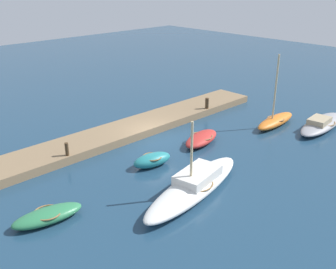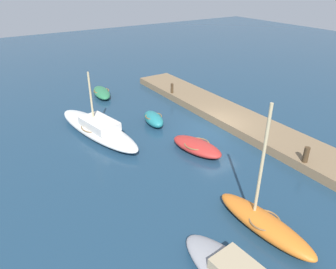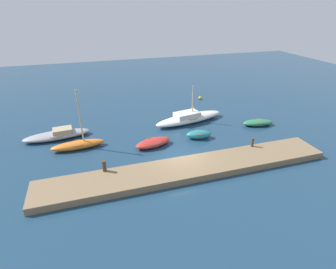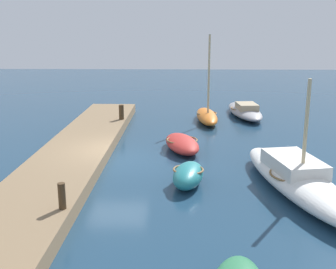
{
  "view_description": "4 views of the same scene",
  "coord_description": "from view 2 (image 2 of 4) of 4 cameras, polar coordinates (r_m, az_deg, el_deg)",
  "views": [
    {
      "loc": [
        15.98,
        17.96,
        10.14
      ],
      "look_at": [
        0.18,
        1.51,
        0.74
      ],
      "focal_mm": 42.27,
      "sensor_mm": 36.0,
      "label": 1
    },
    {
      "loc": [
        -13.48,
        12.35,
        8.95
      ],
      "look_at": [
        -0.7,
        4.11,
        1.08
      ],
      "focal_mm": 33.66,
      "sensor_mm": 36.0,
      "label": 2
    },
    {
      "loc": [
        -6.38,
        -17.0,
        11.29
      ],
      "look_at": [
        0.02,
        3.48,
        0.55
      ],
      "focal_mm": 28.49,
      "sensor_mm": 36.0,
      "label": 3
    },
    {
      "loc": [
        16.75,
        2.65,
        5.39
      ],
      "look_at": [
        -0.51,
        2.15,
        1.02
      ],
      "focal_mm": 44.41,
      "sensor_mm": 36.0,
      "label": 4
    }
  ],
  "objects": [
    {
      "name": "ground_plane",
      "position": [
        20.36,
        8.69,
        0.94
      ],
      "size": [
        84.0,
        84.0,
        0.0
      ],
      "primitive_type": "plane",
      "color": "navy"
    },
    {
      "name": "dock_platform",
      "position": [
        21.39,
        12.41,
        2.7
      ],
      "size": [
        21.78,
        2.87,
        0.51
      ],
      "primitive_type": "cube",
      "color": "#846B4C",
      "rests_on": "ground_plane"
    },
    {
      "name": "rowboat_red",
      "position": [
        17.55,
        5.24,
        -2.16
      ],
      "size": [
        3.45,
        2.06,
        0.66
      ],
      "rotation": [
        0.0,
        0.0,
        0.23
      ],
      "color": "#B72D28",
      "rests_on": "ground_plane"
    },
    {
      "name": "dinghy_teal",
      "position": [
        20.66,
        -2.62,
        2.85
      ],
      "size": [
        2.46,
        1.43,
        0.76
      ],
      "rotation": [
        0.0,
        0.0,
        -0.18
      ],
      "color": "teal",
      "rests_on": "ground_plane"
    },
    {
      "name": "rowboat_orange",
      "position": [
        13.08,
        16.98,
        -15.0
      ],
      "size": [
        4.47,
        1.41,
        5.15
      ],
      "rotation": [
        0.0,
        0.0,
        0.06
      ],
      "color": "orange",
      "rests_on": "ground_plane"
    },
    {
      "name": "sailboat_white",
      "position": [
        19.64,
        -12.64,
        1.12
      ],
      "size": [
        7.9,
        3.23,
        3.91
      ],
      "rotation": [
        0.0,
        0.0,
        0.19
      ],
      "color": "white",
      "rests_on": "ground_plane"
    },
    {
      "name": "rowboat_green",
      "position": [
        26.15,
        -11.93,
        7.45
      ],
      "size": [
        3.26,
        1.67,
        0.6
      ],
      "rotation": [
        0.0,
        0.0,
        -0.17
      ],
      "color": "#2D7A4C",
      "rests_on": "ground_plane"
    },
    {
      "name": "mooring_post_west",
      "position": [
        17.0,
        23.72,
        -3.38
      ],
      "size": [
        0.27,
        0.27,
        0.82
      ],
      "primitive_type": "cylinder",
      "color": "#47331E",
      "rests_on": "dock_platform"
    },
    {
      "name": "mooring_post_mid_west",
      "position": [
        24.79,
        0.74,
        8.38
      ],
      "size": [
        0.21,
        0.21,
        0.76
      ],
      "primitive_type": "cylinder",
      "color": "#47331E",
      "rests_on": "dock_platform"
    }
  ]
}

